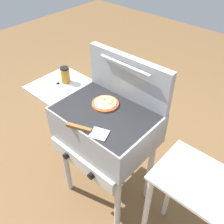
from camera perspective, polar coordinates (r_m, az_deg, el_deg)
ground_plane at (r=2.27m, az=-0.99°, el=-17.55°), size 8.00×8.00×0.00m
grill at (r=1.69m, az=-1.72°, el=-3.41°), size 0.96×0.53×0.90m
grill_lid_open at (r=1.63m, az=3.74°, el=7.91°), size 0.63×0.09×0.30m
pizza_cheese at (r=1.64m, az=-1.51°, el=2.05°), size 0.18×0.18×0.03m
sauce_jar at (r=1.86m, az=-10.64°, el=8.32°), size 0.07×0.07×0.12m
spatula at (r=1.45m, az=-5.69°, el=-4.14°), size 0.26×0.14×0.02m
prep_table at (r=1.62m, az=17.27°, el=-19.11°), size 0.44×0.36×0.80m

